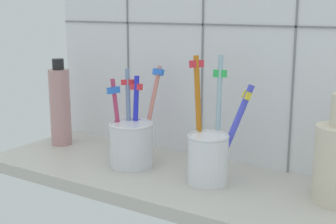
{
  "coord_description": "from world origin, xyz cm",
  "views": [
    {
      "loc": [
        39.27,
        -60.78,
        28.27
      ],
      "look_at": [
        0.0,
        0.06,
        12.1
      ],
      "focal_mm": 50.94,
      "sensor_mm": 36.0,
      "label": 1
    }
  ],
  "objects": [
    {
      "name": "tile_wall_back",
      "position": [
        -0.0,
        12.0,
        22.5
      ],
      "size": [
        64.0,
        2.2,
        45.0
      ],
      "color": "white",
      "rests_on": "ground"
    },
    {
      "name": "toothbrush_cup_left",
      "position": [
        -7.34,
        0.27,
        6.29
      ],
      "size": [
        8.02,
        11.62,
        16.16
      ],
      "color": "silver",
      "rests_on": "counter_slab"
    },
    {
      "name": "soap_bottle",
      "position": [
        -26.44,
        2.91,
        9.61
      ],
      "size": [
        3.94,
        3.94,
        16.56
      ],
      "color": "tan",
      "rests_on": "counter_slab"
    },
    {
      "name": "counter_slab",
      "position": [
        0.0,
        0.0,
        1.0
      ],
      "size": [
        64.0,
        22.0,
        2.0
      ],
      "primitive_type": "cube",
      "color": "#BCB7AD",
      "rests_on": "ground"
    },
    {
      "name": "toothbrush_cup_right",
      "position": [
        7.22,
        0.37,
        6.63
      ],
      "size": [
        9.87,
        8.49,
        19.03
      ],
      "color": "white",
      "rests_on": "counter_slab"
    }
  ]
}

